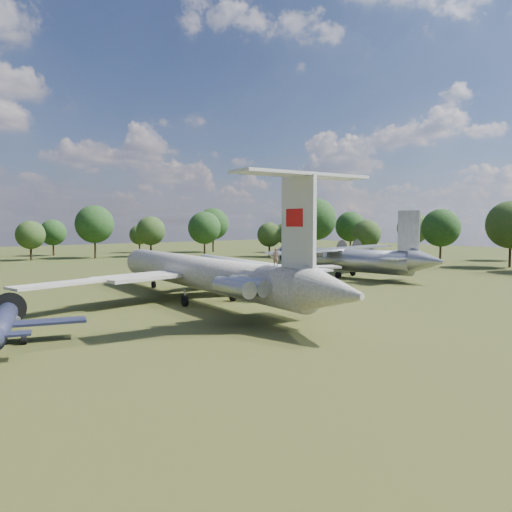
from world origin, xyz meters
TOP-DOWN VIEW (x-y plane):
  - ground at (0.00, 0.00)m, footprint 300.00×300.00m
  - il62_airliner at (3.91, -0.02)m, footprint 44.06×55.54m
  - tu104_jet at (15.72, 7.00)m, footprint 33.33×41.73m
  - an12_transport at (36.11, 7.89)m, footprint 38.06×41.13m
  - small_prop_west at (-18.70, -8.53)m, footprint 16.17×19.21m
  - person_on_il62 at (3.01, -14.58)m, footprint 0.67×0.53m

SIDE VIEW (x-z plane):
  - ground at x=0.00m, z-range 0.00..0.00m
  - small_prop_west at x=-18.70m, z-range 0.00..2.42m
  - tu104_jet at x=15.72m, z-range 0.00..3.85m
  - an12_transport at x=36.11m, z-range 0.00..4.74m
  - il62_airliner at x=3.91m, z-range 0.00..5.21m
  - person_on_il62 at x=3.01m, z-range 5.21..6.83m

